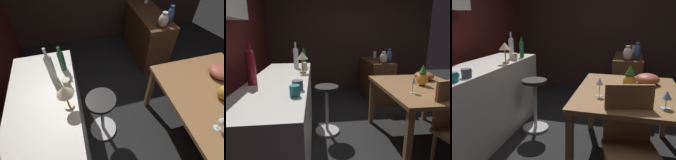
# 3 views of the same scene
# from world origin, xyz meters

# --- Properties ---
(ground_plane) EXTENTS (9.00, 9.00, 0.00)m
(ground_plane) POSITION_xyz_m (0.00, 0.00, 0.00)
(ground_plane) COLOR black
(dining_table) EXTENTS (1.27, 0.99, 0.74)m
(dining_table) POSITION_xyz_m (-0.02, -0.30, 0.66)
(dining_table) COLOR olive
(dining_table) RESTS_ON ground_plane
(sideboard_cabinet) EXTENTS (1.10, 0.44, 0.82)m
(sideboard_cabinet) POSITION_xyz_m (1.70, -0.28, 0.41)
(sideboard_cabinet) COLOR #56351E
(sideboard_cabinet) RESTS_ON ground_plane
(bar_stool) EXTENTS (0.34, 0.34, 0.68)m
(bar_stool) POSITION_xyz_m (0.35, 0.85, 0.36)
(bar_stool) COLOR #262323
(bar_stool) RESTS_ON ground_plane
(fruit_bowl) EXTENTS (0.25, 0.25, 0.12)m
(fruit_bowl) POSITION_xyz_m (0.28, -0.49, 0.80)
(fruit_bowl) COLOR #9E4C38
(fruit_bowl) RESTS_ON dining_table
(wine_bottle_green) EXTENTS (0.06, 0.06, 0.27)m
(wine_bottle_green) POSITION_xyz_m (0.66, 1.15, 1.03)
(wine_bottle_green) COLOR #1E592D
(wine_bottle_green) RESTS_ON kitchen_counter
(wine_bottle_clear) EXTENTS (0.07, 0.07, 0.35)m
(wine_bottle_clear) POSITION_xyz_m (0.56, 1.25, 1.05)
(wine_bottle_clear) COLOR silver
(wine_bottle_clear) RESTS_ON kitchen_counter
(cup_cream) EXTENTS (0.11, 0.07, 0.09)m
(cup_cream) POSITION_xyz_m (0.41, 1.14, 0.95)
(cup_cream) COLOR beige
(cup_cream) RESTS_ON kitchen_counter
(counter_lamp) EXTENTS (0.13, 0.13, 0.25)m
(counter_lamp) POSITION_xyz_m (0.19, 1.14, 1.09)
(counter_lamp) COLOR #A58447
(counter_lamp) RESTS_ON kitchen_counter
(vase_ceramic_ivory) EXTENTS (0.14, 0.14, 0.22)m
(vase_ceramic_ivory) POSITION_xyz_m (1.26, -0.27, 0.92)
(vase_ceramic_ivory) COLOR beige
(vase_ceramic_ivory) RESTS_ON sideboard_cabinet
(vase_ceramic_blue) EXTENTS (0.10, 0.10, 0.26)m
(vase_ceramic_blue) POSITION_xyz_m (1.33, -0.40, 0.94)
(vase_ceramic_blue) COLOR #334C8C
(vase_ceramic_blue) RESTS_ON sideboard_cabinet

